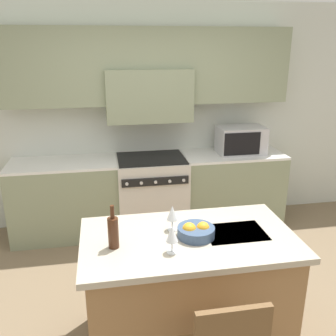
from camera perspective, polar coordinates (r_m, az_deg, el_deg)
name	(u,v)px	position (r m, az deg, el deg)	size (l,w,h in m)	color
ground_plane	(181,324)	(3.39, 1.98, -22.70)	(10.00, 10.00, 0.00)	#7A664C
back_cabinetry	(147,99)	(4.58, -3.18, 10.48)	(10.00, 0.46, 2.70)	silver
back_counter	(151,193)	(4.64, -2.54, -3.86)	(3.30, 0.62, 0.92)	gray
range_stove	(152,194)	(4.62, -2.51, -3.94)	(0.82, 0.70, 0.93)	beige
microwave	(241,140)	(4.71, 11.03, 4.21)	(0.57, 0.38, 0.33)	#B7B7BC
kitchen_island	(188,289)	(2.98, 3.05, -17.99)	(1.54, 0.87, 0.91)	olive
wine_bottle	(113,232)	(2.57, -8.34, -9.59)	(0.07, 0.07, 0.31)	#422314
wine_glass_near	(172,235)	(2.47, 0.62, -10.11)	(0.08, 0.08, 0.20)	white
wine_glass_far	(172,214)	(2.75, 0.66, -6.97)	(0.08, 0.08, 0.20)	white
fruit_bowl	(196,231)	(2.71, 4.26, -9.57)	(0.27, 0.27, 0.11)	#384C6B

